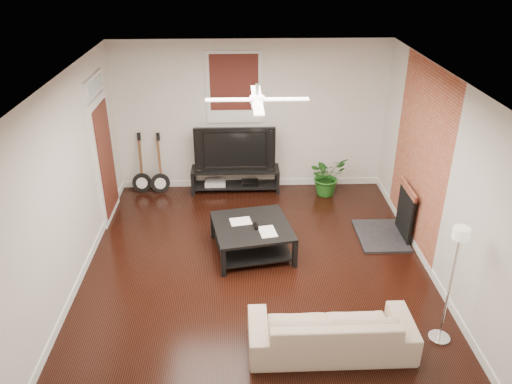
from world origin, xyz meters
TOP-DOWN VIEW (x-y plane):
  - room at (0.00, 0.00)m, footprint 5.01×6.01m
  - brick_accent at (2.49, 1.00)m, footprint 0.02×2.20m
  - fireplace at (2.20, 1.00)m, footprint 0.80×1.10m
  - window_back at (-0.30, 2.97)m, footprint 1.00×0.06m
  - door_left at (-2.46, 1.90)m, footprint 0.08×1.00m
  - tv_stand at (-0.31, 2.78)m, footprint 1.65×0.44m
  - tv at (-0.31, 2.80)m, footprint 1.48×0.19m
  - coffee_table at (-0.05, 0.64)m, footprint 1.31×1.31m
  - sofa at (0.81, -1.45)m, footprint 1.92×0.76m
  - floor_lamp at (2.16, -1.35)m, footprint 0.26×0.26m
  - potted_plant at (1.40, 2.57)m, footprint 0.87×0.83m
  - guitar_left at (-2.07, 2.75)m, footprint 0.38×0.28m
  - guitar_right at (-1.72, 2.72)m, footprint 0.40×0.31m
  - ceiling_fan at (0.00, 0.00)m, footprint 1.24×1.24m

SIDE VIEW (x-z plane):
  - tv_stand at x=-0.31m, z-range 0.00..0.46m
  - coffee_table at x=-0.05m, z-range 0.00..0.47m
  - sofa at x=0.81m, z-range 0.00..0.56m
  - potted_plant at x=1.40m, z-range 0.00..0.75m
  - fireplace at x=2.20m, z-range 0.00..0.92m
  - guitar_left at x=-2.07m, z-range 0.00..1.16m
  - guitar_right at x=-1.72m, z-range 0.00..1.16m
  - floor_lamp at x=2.16m, z-range 0.00..1.56m
  - tv at x=-0.31m, z-range 0.46..1.31m
  - door_left at x=-2.46m, z-range 0.00..2.50m
  - room at x=0.00m, z-range 0.00..2.80m
  - brick_accent at x=2.49m, z-range 0.00..2.80m
  - window_back at x=-0.30m, z-range 1.30..2.60m
  - ceiling_fan at x=0.00m, z-range 2.44..2.76m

